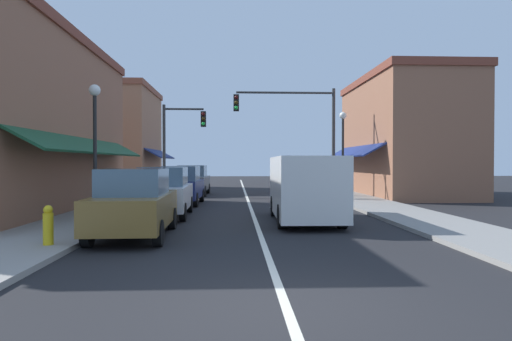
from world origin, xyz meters
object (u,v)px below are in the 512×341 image
(parked_car_third_left, at_px, (182,185))
(street_lamp_right_mid, at_px, (343,140))
(parked_car_nearest_left, at_px, (135,203))
(traffic_signal_left_corner, at_px, (178,136))
(parked_car_far_left, at_px, (193,180))
(street_lamp_left_near, at_px, (95,129))
(traffic_signal_mast_arm, at_px, (300,123))
(fire_hydrant, at_px, (48,225))
(van_in_lane, at_px, (305,187))
(parked_car_second_left, at_px, (164,192))

(parked_car_third_left, height_order, street_lamp_right_mid, street_lamp_right_mid)
(parked_car_nearest_left, bearing_deg, traffic_signal_left_corner, 91.54)
(parked_car_far_left, bearing_deg, street_lamp_left_near, -97.60)
(traffic_signal_mast_arm, xyz_separation_m, fire_hydrant, (-7.68, -14.49, -3.59))
(van_in_lane, bearing_deg, parked_car_third_left, 128.04)
(van_in_lane, relative_size, street_lamp_left_near, 1.18)
(van_in_lane, height_order, street_lamp_left_near, street_lamp_left_near)
(traffic_signal_mast_arm, bearing_deg, parked_car_third_left, -148.35)
(parked_car_far_left, relative_size, traffic_signal_mast_arm, 0.69)
(parked_car_second_left, relative_size, traffic_signal_mast_arm, 0.69)
(parked_car_far_left, relative_size, fire_hydrant, 4.76)
(street_lamp_left_near, relative_size, fire_hydrant, 5.08)
(parked_car_third_left, bearing_deg, traffic_signal_left_corner, 100.22)
(van_in_lane, height_order, street_lamp_right_mid, street_lamp_right_mid)
(parked_car_second_left, height_order, traffic_signal_mast_arm, traffic_signal_mast_arm)
(parked_car_third_left, height_order, parked_car_far_left, same)
(traffic_signal_mast_arm, bearing_deg, traffic_signal_left_corner, 165.46)
(street_lamp_right_mid, bearing_deg, parked_car_nearest_left, -126.32)
(parked_car_third_left, xyz_separation_m, traffic_signal_mast_arm, (6.03, 3.72, 3.26))
(parked_car_third_left, xyz_separation_m, parked_car_far_left, (-0.03, 5.95, 0.00))
(van_in_lane, bearing_deg, traffic_signal_mast_arm, 83.72)
(street_lamp_left_near, bearing_deg, parked_car_far_left, 80.86)
(parked_car_nearest_left, xyz_separation_m, parked_car_far_left, (0.09, 15.11, 0.00))
(parked_car_third_left, height_order, traffic_signal_mast_arm, traffic_signal_mast_arm)
(parked_car_nearest_left, bearing_deg, street_lamp_right_mid, 52.41)
(traffic_signal_mast_arm, bearing_deg, street_lamp_right_mid, -43.16)
(traffic_signal_left_corner, xyz_separation_m, street_lamp_left_near, (-1.16, -11.78, -0.47))
(street_lamp_right_mid, bearing_deg, parked_car_third_left, -166.77)
(parked_car_third_left, bearing_deg, traffic_signal_mast_arm, 33.20)
(parked_car_nearest_left, height_order, street_lamp_left_near, street_lamp_left_near)
(traffic_signal_left_corner, distance_m, street_lamp_left_near, 11.85)
(van_in_lane, xyz_separation_m, fire_hydrant, (-6.38, -4.47, -0.60))
(parked_car_nearest_left, relative_size, street_lamp_left_near, 0.94)
(traffic_signal_left_corner, distance_m, fire_hydrant, 16.55)
(parked_car_far_left, height_order, van_in_lane, van_in_lane)
(parked_car_second_left, relative_size, traffic_signal_left_corner, 0.78)
(parked_car_third_left, height_order, traffic_signal_left_corner, traffic_signal_left_corner)
(fire_hydrant, bearing_deg, parked_car_second_left, 75.07)
(parked_car_third_left, bearing_deg, street_lamp_left_near, -106.10)
(traffic_signal_mast_arm, xyz_separation_m, traffic_signal_left_corner, (-6.87, 1.78, -0.67))
(traffic_signal_left_corner, bearing_deg, street_lamp_right_mid, -22.30)
(street_lamp_left_near, bearing_deg, fire_hydrant, -85.48)
(parked_car_far_left, height_order, fire_hydrant, parked_car_far_left)
(van_in_lane, height_order, fire_hydrant, van_in_lane)
(parked_car_nearest_left, height_order, parked_car_far_left, same)
(parked_car_nearest_left, xyz_separation_m, fire_hydrant, (-1.52, -1.61, -0.33))
(parked_car_third_left, xyz_separation_m, street_lamp_right_mid, (8.00, 1.88, 2.19))
(parked_car_nearest_left, distance_m, traffic_signal_mast_arm, 14.64)
(parked_car_third_left, bearing_deg, parked_car_nearest_left, -89.19)
(parked_car_far_left, distance_m, traffic_signal_mast_arm, 7.24)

